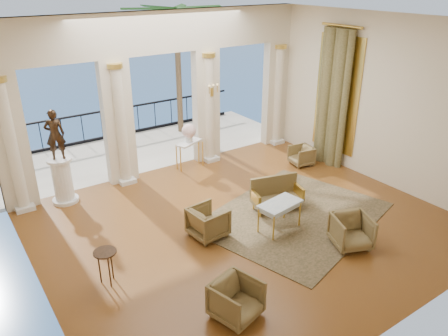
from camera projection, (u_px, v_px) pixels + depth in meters
floor at (245, 224)px, 10.23m from camera, size 9.00×9.00×0.00m
room_walls at (284, 118)px, 8.21m from camera, size 9.00×9.00×9.00m
arcade at (163, 83)px, 12.04m from camera, size 9.00×0.56×4.50m
terrace at (141, 150)px, 14.61m from camera, size 10.00×3.60×0.10m
balustrade at (121, 124)px, 15.62m from camera, size 9.00×0.06×1.03m
palm_tree at (176, 15)px, 14.55m from camera, size 2.00×2.00×4.50m
curtain at (332, 98)px, 12.74m from camera, size 0.33×1.40×4.09m
window_frame at (337, 95)px, 12.81m from camera, size 0.04×1.60×3.40m
wall_sconce at (212, 91)px, 12.68m from camera, size 0.30×0.11×0.33m
rug at (294, 216)px, 10.54m from camera, size 4.98×4.34×0.02m
armchair_a at (236, 298)px, 7.33m from camera, size 0.89×0.86×0.76m
armchair_b at (352, 230)px, 9.25m from camera, size 0.98×0.95×0.78m
armchair_c at (301, 155)px, 13.26m from camera, size 0.69×0.72×0.64m
armchair_d at (208, 221)px, 9.62m from camera, size 0.76×0.81×0.77m
settee at (276, 194)px, 10.74m from camera, size 1.34×0.83×0.83m
game_table at (280, 206)px, 9.77m from camera, size 1.06×0.68×0.68m
pedestal at (63, 181)px, 11.00m from camera, size 0.65×0.65×1.19m
statue at (55, 135)px, 10.49m from camera, size 0.52×0.41×1.26m
console_table at (189, 146)px, 12.93m from camera, size 0.92×0.64×0.82m
urn at (189, 132)px, 12.74m from camera, size 0.41×0.41×0.55m
side_table at (105, 256)px, 8.05m from camera, size 0.43×0.43×0.70m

